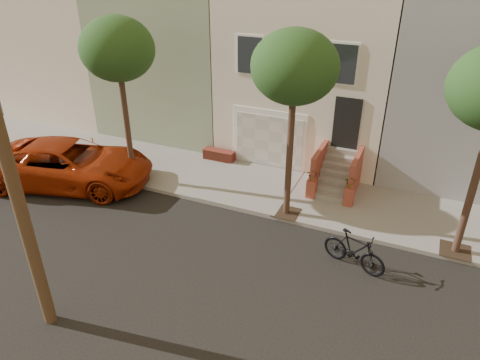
% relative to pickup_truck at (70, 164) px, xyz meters
% --- Properties ---
extents(ground, '(90.00, 90.00, 0.00)m').
position_rel_pickup_truck_xyz_m(ground, '(7.64, -2.77, -0.90)').
color(ground, black).
rests_on(ground, ground).
extents(sidewalk, '(40.00, 3.70, 0.15)m').
position_rel_pickup_truck_xyz_m(sidewalk, '(7.64, 2.58, -0.82)').
color(sidewalk, gray).
rests_on(sidewalk, ground).
extents(house_row, '(33.10, 11.70, 7.00)m').
position_rel_pickup_truck_xyz_m(house_row, '(7.64, 8.42, 2.75)').
color(house_row, beige).
rests_on(house_row, sidewalk).
extents(tree_left, '(2.70, 2.57, 6.30)m').
position_rel_pickup_truck_xyz_m(tree_left, '(2.14, 1.13, 4.36)').
color(tree_left, '#2D2116').
rests_on(tree_left, sidewalk).
extents(tree_mid, '(2.70, 2.57, 6.30)m').
position_rel_pickup_truck_xyz_m(tree_mid, '(8.64, 1.13, 4.36)').
color(tree_mid, '#2D2116').
rests_on(tree_mid, sidewalk).
extents(pickup_truck, '(7.00, 4.55, 1.79)m').
position_rel_pickup_truck_xyz_m(pickup_truck, '(0.00, 0.00, 0.00)').
color(pickup_truck, '#9E290A').
rests_on(pickup_truck, ground).
extents(motorcycle, '(2.06, 1.13, 1.19)m').
position_rel_pickup_truck_xyz_m(motorcycle, '(11.33, -0.73, -0.30)').
color(motorcycle, black).
rests_on(motorcycle, ground).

